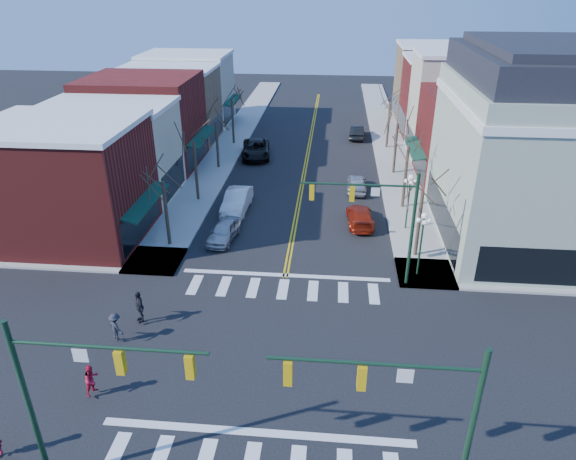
% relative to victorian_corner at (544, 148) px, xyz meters
% --- Properties ---
extents(ground, '(160.00, 160.00, 0.00)m').
position_rel_victorian_corner_xyz_m(ground, '(-16.50, -14.50, -6.66)').
color(ground, black).
rests_on(ground, ground).
extents(sidewalk_left, '(3.50, 70.00, 0.15)m').
position_rel_victorian_corner_xyz_m(sidewalk_left, '(-25.25, 5.50, -6.58)').
color(sidewalk_left, '#9E9B93').
rests_on(sidewalk_left, ground).
extents(sidewalk_right, '(3.50, 70.00, 0.15)m').
position_rel_victorian_corner_xyz_m(sidewalk_right, '(-7.75, 5.50, -6.58)').
color(sidewalk_right, '#9E9B93').
rests_on(sidewalk_right, ground).
extents(bldg_left_brick_a, '(10.00, 8.50, 8.00)m').
position_rel_victorian_corner_xyz_m(bldg_left_brick_a, '(-32.00, -2.75, -2.66)').
color(bldg_left_brick_a, maroon).
rests_on(bldg_left_brick_a, ground).
extents(bldg_left_stucco_a, '(10.00, 7.00, 7.50)m').
position_rel_victorian_corner_xyz_m(bldg_left_stucco_a, '(-32.00, 5.00, -2.91)').
color(bldg_left_stucco_a, '#BCB69B').
rests_on(bldg_left_stucco_a, ground).
extents(bldg_left_brick_b, '(10.00, 9.00, 8.50)m').
position_rel_victorian_corner_xyz_m(bldg_left_brick_b, '(-32.00, 13.00, -2.41)').
color(bldg_left_brick_b, maroon).
rests_on(bldg_left_brick_b, ground).
extents(bldg_left_tan, '(10.00, 7.50, 7.80)m').
position_rel_victorian_corner_xyz_m(bldg_left_tan, '(-32.00, 21.25, -2.76)').
color(bldg_left_tan, '#947651').
rests_on(bldg_left_tan, ground).
extents(bldg_left_stucco_b, '(10.00, 8.00, 8.20)m').
position_rel_victorian_corner_xyz_m(bldg_left_stucco_b, '(-32.00, 29.00, -2.56)').
color(bldg_left_stucco_b, '#BCB69B').
rests_on(bldg_left_stucco_b, ground).
extents(bldg_right_brick_a, '(10.00, 8.50, 8.00)m').
position_rel_victorian_corner_xyz_m(bldg_right_brick_a, '(-1.00, 11.25, -2.66)').
color(bldg_right_brick_a, maroon).
rests_on(bldg_right_brick_a, ground).
extents(bldg_right_stucco, '(10.00, 7.00, 10.00)m').
position_rel_victorian_corner_xyz_m(bldg_right_stucco, '(-1.00, 19.00, -1.66)').
color(bldg_right_stucco, '#BCB69B').
rests_on(bldg_right_stucco, ground).
extents(bldg_right_brick_b, '(10.00, 8.00, 8.50)m').
position_rel_victorian_corner_xyz_m(bldg_right_brick_b, '(-1.00, 26.50, -2.41)').
color(bldg_right_brick_b, maroon).
rests_on(bldg_right_brick_b, ground).
extents(bldg_right_tan, '(10.00, 8.00, 9.00)m').
position_rel_victorian_corner_xyz_m(bldg_right_tan, '(-1.00, 34.50, -2.16)').
color(bldg_right_tan, '#947651').
rests_on(bldg_right_tan, ground).
extents(victorian_corner, '(12.25, 14.25, 13.30)m').
position_rel_victorian_corner_xyz_m(victorian_corner, '(0.00, 0.00, 0.00)').
color(victorian_corner, '#9CAA93').
rests_on(victorian_corner, ground).
extents(traffic_mast_near_left, '(6.60, 0.28, 7.20)m').
position_rel_victorian_corner_xyz_m(traffic_mast_near_left, '(-22.05, -21.90, -1.95)').
color(traffic_mast_near_left, '#14331E').
rests_on(traffic_mast_near_left, ground).
extents(traffic_mast_near_right, '(6.60, 0.28, 7.20)m').
position_rel_victorian_corner_xyz_m(traffic_mast_near_right, '(-10.95, -21.90, -1.95)').
color(traffic_mast_near_right, '#14331E').
rests_on(traffic_mast_near_right, ground).
extents(traffic_mast_far_right, '(6.60, 0.28, 7.20)m').
position_rel_victorian_corner_xyz_m(traffic_mast_far_right, '(-10.95, -7.10, -1.95)').
color(traffic_mast_far_right, '#14331E').
rests_on(traffic_mast_far_right, ground).
extents(lamppost_corner, '(0.36, 0.36, 4.33)m').
position_rel_victorian_corner_xyz_m(lamppost_corner, '(-8.30, -6.00, -3.70)').
color(lamppost_corner, '#14331E').
rests_on(lamppost_corner, ground).
extents(lamppost_midblock, '(0.36, 0.36, 4.33)m').
position_rel_victorian_corner_xyz_m(lamppost_midblock, '(-8.30, 0.50, -3.70)').
color(lamppost_midblock, '#14331E').
rests_on(lamppost_midblock, ground).
extents(tree_left_a, '(0.24, 0.24, 4.76)m').
position_rel_victorian_corner_xyz_m(tree_left_a, '(-24.90, -3.50, -4.28)').
color(tree_left_a, '#382B21').
rests_on(tree_left_a, ground).
extents(tree_left_b, '(0.24, 0.24, 5.04)m').
position_rel_victorian_corner_xyz_m(tree_left_b, '(-24.90, 4.50, -4.14)').
color(tree_left_b, '#382B21').
rests_on(tree_left_b, ground).
extents(tree_left_c, '(0.24, 0.24, 4.55)m').
position_rel_victorian_corner_xyz_m(tree_left_c, '(-24.90, 12.50, -4.38)').
color(tree_left_c, '#382B21').
rests_on(tree_left_c, ground).
extents(tree_left_d, '(0.24, 0.24, 4.90)m').
position_rel_victorian_corner_xyz_m(tree_left_d, '(-24.90, 20.50, -4.21)').
color(tree_left_d, '#382B21').
rests_on(tree_left_d, ground).
extents(tree_right_a, '(0.24, 0.24, 4.62)m').
position_rel_victorian_corner_xyz_m(tree_right_a, '(-8.10, -3.50, -4.35)').
color(tree_right_a, '#382B21').
rests_on(tree_right_a, ground).
extents(tree_right_b, '(0.24, 0.24, 5.18)m').
position_rel_victorian_corner_xyz_m(tree_right_b, '(-8.10, 4.50, -4.07)').
color(tree_right_b, '#382B21').
rests_on(tree_right_b, ground).
extents(tree_right_c, '(0.24, 0.24, 4.83)m').
position_rel_victorian_corner_xyz_m(tree_right_c, '(-8.10, 12.50, -4.24)').
color(tree_right_c, '#382B21').
rests_on(tree_right_c, ground).
extents(tree_right_d, '(0.24, 0.24, 4.97)m').
position_rel_victorian_corner_xyz_m(tree_right_d, '(-8.10, 20.50, -4.17)').
color(tree_right_d, '#382B21').
rests_on(tree_right_d, ground).
extents(car_left_near, '(2.13, 4.21, 1.38)m').
position_rel_victorian_corner_xyz_m(car_left_near, '(-21.30, -2.30, -5.97)').
color(car_left_near, '#AEAEB3').
rests_on(car_left_near, ground).
extents(car_left_mid, '(1.90, 5.04, 1.64)m').
position_rel_victorian_corner_xyz_m(car_left_mid, '(-21.30, 2.82, -5.84)').
color(car_left_mid, silver).
rests_on(car_left_mid, ground).
extents(car_left_far, '(3.47, 6.26, 1.66)m').
position_rel_victorian_corner_xyz_m(car_left_far, '(-21.77, 16.30, -5.83)').
color(car_left_far, black).
rests_on(car_left_far, ground).
extents(car_right_near, '(2.13, 4.66, 1.32)m').
position_rel_victorian_corner_xyz_m(car_right_near, '(-11.63, 1.15, -6.00)').
color(car_right_near, '#9C210E').
rests_on(car_right_near, ground).
extents(car_right_mid, '(1.76, 4.22, 1.43)m').
position_rel_victorian_corner_xyz_m(car_right_mid, '(-11.70, 7.86, -5.94)').
color(car_right_mid, '#BBBABF').
rests_on(car_right_mid, ground).
extents(car_right_far, '(1.94, 4.61, 1.48)m').
position_rel_victorian_corner_xyz_m(car_right_far, '(-11.16, 24.14, -5.92)').
color(car_right_far, black).
rests_on(car_right_far, ground).
extents(pedestrian_red_b, '(0.80, 0.90, 1.52)m').
position_rel_victorian_corner_xyz_m(pedestrian_red_b, '(-24.03, -17.68, -5.75)').
color(pedestrian_red_b, red).
rests_on(pedestrian_red_b, sidewalk_left).
extents(pedestrian_dark_a, '(1.00, 1.14, 1.85)m').
position_rel_victorian_corner_xyz_m(pedestrian_dark_a, '(-23.80, -12.30, -5.58)').
color(pedestrian_dark_a, '#202129').
rests_on(pedestrian_dark_a, sidewalk_left).
extents(pedestrian_dark_b, '(1.15, 1.03, 1.54)m').
position_rel_victorian_corner_xyz_m(pedestrian_dark_b, '(-24.46, -13.93, -5.74)').
color(pedestrian_dark_b, '#22222A').
rests_on(pedestrian_dark_b, sidewalk_left).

